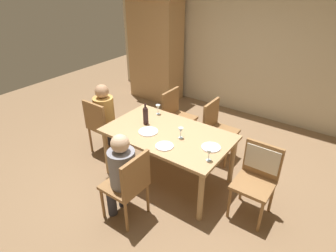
{
  "coord_description": "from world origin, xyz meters",
  "views": [
    {
      "loc": [
        1.9,
        -2.66,
        2.68
      ],
      "look_at": [
        0.0,
        0.0,
        0.85
      ],
      "focal_mm": 30.55,
      "sensor_mm": 36.0,
      "label": 1
    }
  ],
  "objects": [
    {
      "name": "ground_plane",
      "position": [
        0.0,
        0.0,
        0.0
      ],
      "size": [
        10.0,
        10.0,
        0.0
      ],
      "primitive_type": "plane",
      "color": "#846647"
    },
    {
      "name": "chair_near",
      "position": [
        0.09,
        -0.88,
        0.53
      ],
      "size": [
        0.44,
        0.44,
        0.92
      ],
      "rotation": [
        0.0,
        0.0,
        1.57
      ],
      "color": "olive",
      "rests_on": "ground_plane"
    },
    {
      "name": "person_woman_host",
      "position": [
        -1.22,
        0.03,
        0.66
      ],
      "size": [
        0.31,
        0.36,
        1.15
      ],
      "color": "#33333D",
      "rests_on": "ground_plane"
    },
    {
      "name": "dinner_plate_guest_left",
      "position": [
        -0.22,
        -0.14,
        0.75
      ],
      "size": [
        0.26,
        0.26,
        0.01
      ],
      "primitive_type": "cylinder",
      "color": "white",
      "rests_on": "dining_table"
    },
    {
      "name": "dining_table",
      "position": [
        0.0,
        0.0,
        0.66
      ],
      "size": [
        1.68,
        1.0,
        0.75
      ],
      "color": "tan",
      "rests_on": "ground_plane"
    },
    {
      "name": "wine_bottle_tall_green",
      "position": [
        -0.4,
        0.02,
        0.88
      ],
      "size": [
        0.07,
        0.07,
        0.31
      ],
      "color": "black",
      "rests_on": "dining_table"
    },
    {
      "name": "chair_far_right",
      "position": [
        0.29,
        0.88,
        0.53
      ],
      "size": [
        0.44,
        0.44,
        0.92
      ],
      "rotation": [
        0.0,
        0.0,
        -1.57
      ],
      "color": "olive",
      "rests_on": "ground_plane"
    },
    {
      "name": "wine_glass_near_right",
      "position": [
        0.74,
        -0.24,
        0.85
      ],
      "size": [
        0.07,
        0.07,
        0.15
      ],
      "color": "silver",
      "rests_on": "dining_table"
    },
    {
      "name": "rear_room_partition",
      "position": [
        0.0,
        2.7,
        1.35
      ],
      "size": [
        6.4,
        0.12,
        2.7
      ],
      "primitive_type": "cube",
      "color": "beige",
      "rests_on": "ground_plane"
    },
    {
      "name": "wine_glass_near_left",
      "position": [
        0.21,
        -0.01,
        0.85
      ],
      "size": [
        0.07,
        0.07,
        0.15
      ],
      "color": "silver",
      "rests_on": "dining_table"
    },
    {
      "name": "dinner_plate_guest_right",
      "position": [
        0.64,
        0.01,
        0.75
      ],
      "size": [
        0.24,
        0.24,
        0.01
      ],
      "primitive_type": "cylinder",
      "color": "white",
      "rests_on": "dining_table"
    },
    {
      "name": "person_man_bearded",
      "position": [
        -0.03,
        -0.88,
        0.66
      ],
      "size": [
        0.35,
        0.31,
        1.13
      ],
      "rotation": [
        0.0,
        0.0,
        1.57
      ],
      "color": "#33333D",
      "rests_on": "ground_plane"
    },
    {
      "name": "chair_far_left",
      "position": [
        -0.46,
        0.88,
        0.53
      ],
      "size": [
        0.44,
        0.44,
        0.92
      ],
      "rotation": [
        0.0,
        0.0,
        -1.57
      ],
      "color": "olive",
      "rests_on": "ground_plane"
    },
    {
      "name": "chair_right_end",
      "position": [
        1.22,
        0.12,
        0.59
      ],
      "size": [
        0.44,
        0.46,
        0.92
      ],
      "rotation": [
        0.0,
        0.0,
        3.14
      ],
      "color": "olive",
      "rests_on": "ground_plane"
    },
    {
      "name": "chair_left_end",
      "position": [
        -1.22,
        -0.09,
        0.53
      ],
      "size": [
        0.44,
        0.44,
        0.92
      ],
      "color": "olive",
      "rests_on": "ground_plane"
    },
    {
      "name": "wine_glass_centre",
      "position": [
        -0.44,
        0.36,
        0.85
      ],
      "size": [
        0.07,
        0.07,
        0.15
      ],
      "color": "silver",
      "rests_on": "dining_table"
    },
    {
      "name": "armoire_cabinet",
      "position": [
        -1.94,
        2.25,
        1.1
      ],
      "size": [
        1.18,
        0.62,
        2.18
      ],
      "color": "#A87F51",
      "rests_on": "ground_plane"
    },
    {
      "name": "dinner_plate_host",
      "position": [
        0.16,
        -0.3,
        0.75
      ],
      "size": [
        0.23,
        0.23,
        0.01
      ],
      "primitive_type": "cylinder",
      "color": "white",
      "rests_on": "dining_table"
    }
  ]
}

